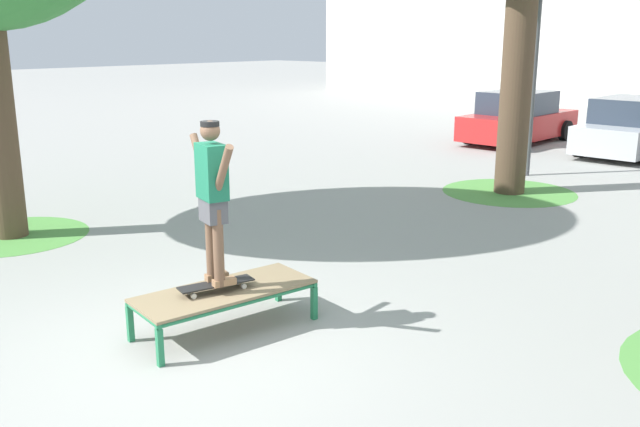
# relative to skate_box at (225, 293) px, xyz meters

# --- Properties ---
(ground_plane) EXTENTS (120.00, 120.00, 0.00)m
(ground_plane) POSITION_rel_skate_box_xyz_m (0.16, -0.67, -0.41)
(ground_plane) COLOR #999993
(skate_box) EXTENTS (1.08, 2.00, 0.46)m
(skate_box) POSITION_rel_skate_box_xyz_m (0.00, 0.00, 0.00)
(skate_box) COLOR #237A4C
(skate_box) RESTS_ON ground
(skateboard) EXTENTS (0.42, 0.82, 0.09)m
(skateboard) POSITION_rel_skate_box_xyz_m (-0.02, -0.10, 0.12)
(skateboard) COLOR black
(skateboard) RESTS_ON skate_box
(skater) EXTENTS (0.98, 0.39, 1.69)m
(skater) POSITION_rel_skate_box_xyz_m (-0.02, -0.10, 1.12)
(skater) COLOR brown
(skater) RESTS_ON skateboard
(grass_patch_near_left) EXTENTS (2.33, 2.33, 0.01)m
(grass_patch_near_left) POSITION_rel_skate_box_xyz_m (-5.26, 0.07, -0.41)
(grass_patch_near_left) COLOR #519342
(grass_patch_near_left) RESTS_ON ground
(grass_patch_mid_back) EXTENTS (2.64, 2.64, 0.01)m
(grass_patch_mid_back) POSITION_rel_skate_box_xyz_m (-0.94, 8.21, -0.41)
(grass_patch_mid_back) COLOR #519342
(grass_patch_mid_back) RESTS_ON ground
(car_red) EXTENTS (2.03, 4.25, 1.50)m
(car_red) POSITION_rel_skate_box_xyz_m (-3.96, 14.54, 0.28)
(car_red) COLOR red
(car_red) RESTS_ON ground
(car_silver) EXTENTS (1.98, 4.23, 1.50)m
(car_silver) POSITION_rel_skate_box_xyz_m (-0.73, 14.57, 0.28)
(car_silver) COLOR #B7BABF
(car_silver) RESTS_ON ground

